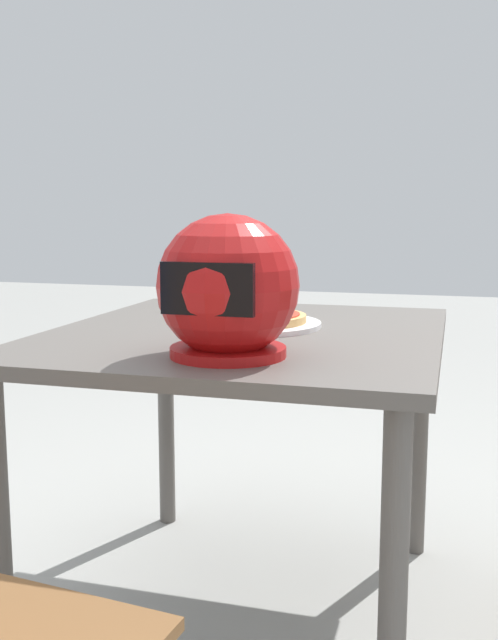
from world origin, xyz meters
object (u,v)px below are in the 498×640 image
motorcycle_helmet (228,289)px  drinking_glass (196,285)px  dining_table (246,366)px  pizza (252,316)px

motorcycle_helmet → drinking_glass: bearing=-65.7°
dining_table → pizza: size_ratio=3.86×
motorcycle_helmet → dining_table: bearing=-80.5°
pizza → drinking_glass: bearing=-52.2°
dining_table → motorcycle_helmet: (-0.05, 0.31, 0.22)m
pizza → drinking_glass: (0.27, -0.35, 0.04)m
pizza → motorcycle_helmet: (-0.05, 0.37, 0.11)m
pizza → motorcycle_helmet: size_ratio=0.95×
dining_table → pizza: 0.13m
motorcycle_helmet → drinking_glass: 0.79m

